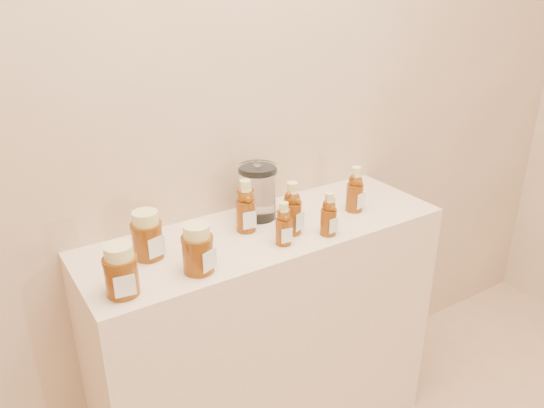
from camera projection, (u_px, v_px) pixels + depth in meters
wall_back at (233, 78)px, 1.67m from camera, size 3.50×0.02×2.70m
display_table at (267, 342)px, 1.88m from camera, size 1.20×0.40×0.90m
bear_bottle_back_left at (246, 203)px, 1.66m from camera, size 0.08×0.08×0.19m
bear_bottle_back_mid at (292, 205)px, 1.64m from camera, size 0.08×0.08×0.19m
bear_bottle_back_right at (355, 186)px, 1.80m from camera, size 0.07×0.07×0.18m
bear_bottle_front_left at (284, 221)px, 1.58m from camera, size 0.06×0.06×0.15m
bear_bottle_front_right at (329, 211)px, 1.64m from camera, size 0.06×0.06×0.16m
honey_jar_left at (121, 270)px, 1.34m from camera, size 0.10×0.10×0.14m
honey_jar_back at (147, 235)px, 1.51m from camera, size 0.11×0.11×0.14m
honey_jar_front at (198, 248)px, 1.44m from camera, size 0.12×0.12×0.14m
glass_canister at (258, 190)px, 1.75m from camera, size 0.13×0.13×0.20m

